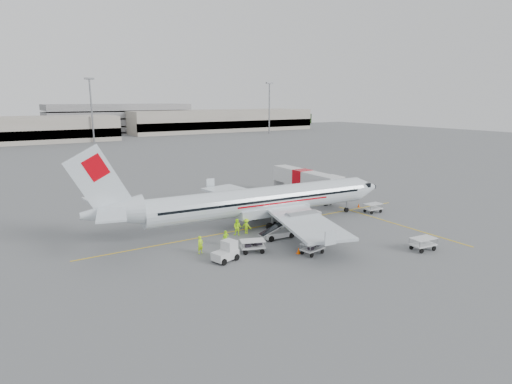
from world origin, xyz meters
TOP-DOWN VIEW (x-y plane):
  - ground at (0.00, 0.00)m, footprint 360.00×360.00m
  - stripe_lead at (0.00, 0.00)m, footprint 44.00×0.20m
  - stripe_cross at (14.00, -8.00)m, footprint 0.20×20.00m
  - terminal_east at (70.00, 145.00)m, footprint 90.00×26.00m
  - parking_garage at (25.00, 160.00)m, footprint 62.00×24.00m
  - treeline at (0.00, 175.00)m, footprint 300.00×3.00m
  - mast_center at (5.00, 118.00)m, footprint 3.20×1.20m
  - mast_east at (80.00, 118.00)m, footprint 3.20×1.20m
  - aircraft at (0.01, 0.42)m, footprint 40.31×32.78m
  - jet_bridge at (13.33, 9.68)m, footprint 3.24×16.58m
  - belt_loader at (-1.35, -4.70)m, footprint 4.94×2.08m
  - tug_fore at (4.62, -3.13)m, footprint 2.39×1.47m
  - tug_mid at (1.22, -3.86)m, footprint 2.67×2.07m
  - tug_aft at (-9.54, -7.68)m, footprint 2.74×2.02m
  - cart_loaded_a at (-1.37, -10.62)m, footprint 2.54×1.79m
  - cart_loaded_b at (-6.09, -7.04)m, footprint 2.77×2.17m
  - cart_empty_a at (8.84, -15.71)m, footprint 2.64×1.72m
  - cart_empty_b at (15.72, -2.65)m, footprint 2.44×1.49m
  - cone_nose at (16.24, 0.46)m, footprint 0.36×0.36m
  - cone_port at (5.15, 13.69)m, footprint 0.34×0.34m
  - cone_stbd at (-2.46, -9.82)m, footprint 0.42×0.42m
  - crew_a at (-10.65, -4.58)m, footprint 0.75×0.58m
  - crew_b at (-4.70, -1.56)m, footprint 1.17×1.17m
  - crew_c at (-3.48, -1.50)m, footprint 1.15×1.30m
  - crew_d at (-7.34, -3.73)m, footprint 1.01×0.65m

SIDE VIEW (x-z plane):
  - ground at x=0.00m, z-range 0.00..0.00m
  - stripe_lead at x=0.00m, z-range 0.00..0.01m
  - stripe_cross at x=14.00m, z-range 0.00..0.01m
  - cone_port at x=5.15m, z-range 0.00..0.55m
  - cone_nose at x=16.24m, z-range 0.00..0.59m
  - cone_stbd at x=-2.46m, z-range 0.00..0.68m
  - cart_loaded_a at x=-1.37m, z-range 0.00..1.21m
  - cart_empty_b at x=15.72m, z-range 0.00..1.25m
  - cart_loaded_b at x=-6.09m, z-range 0.00..1.26m
  - cart_empty_a at x=8.84m, z-range 0.00..1.31m
  - crew_d at x=-7.34m, z-range 0.00..1.60m
  - crew_c at x=-3.48m, z-range 0.00..1.75m
  - tug_fore at x=4.62m, z-range 0.00..1.78m
  - crew_a at x=-10.65m, z-range 0.00..1.81m
  - tug_mid at x=1.22m, z-range 0.00..1.81m
  - tug_aft at x=-9.54m, z-range 0.00..1.89m
  - crew_b at x=-4.70m, z-range 0.00..1.91m
  - belt_loader at x=-1.35m, z-range 0.00..2.63m
  - jet_bridge at x=13.33m, z-range 0.00..4.35m
  - treeline at x=0.00m, z-range 0.00..6.00m
  - terminal_east at x=70.00m, z-range 0.00..10.00m
  - aircraft at x=0.01m, z-range 0.00..10.48m
  - parking_garage at x=25.00m, z-range 0.00..14.00m
  - mast_center at x=5.00m, z-range 0.00..22.00m
  - mast_east at x=80.00m, z-range 0.00..22.00m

